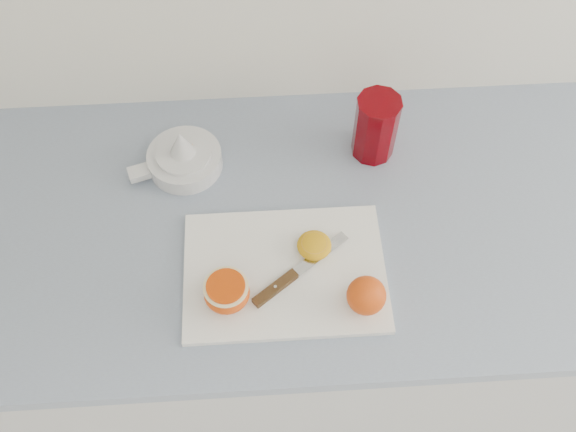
{
  "coord_description": "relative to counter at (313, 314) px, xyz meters",
  "views": [
    {
      "loc": [
        -0.2,
        1.07,
        1.88
      ],
      "look_at": [
        -0.17,
        1.66,
        0.96
      ],
      "focal_mm": 40.0,
      "sensor_mm": 36.0,
      "label": 1
    }
  ],
  "objects": [
    {
      "name": "counter",
      "position": [
        0.0,
        0.0,
        0.0
      ],
      "size": [
        2.59,
        0.64,
        0.89
      ],
      "color": "silver",
      "rests_on": "ground"
    },
    {
      "name": "cutting_board",
      "position": [
        -0.07,
        -0.12,
        0.45
      ],
      "size": [
        0.35,
        0.25,
        0.01
      ],
      "primitive_type": "cube",
      "rotation": [
        0.0,
        0.0,
        -0.0
      ],
      "color": "white",
      "rests_on": "counter"
    },
    {
      "name": "whole_orange",
      "position": [
        0.06,
        -0.19,
        0.49
      ],
      "size": [
        0.07,
        0.07,
        0.07
      ],
      "color": "#F8490E",
      "rests_on": "cutting_board"
    },
    {
      "name": "half_orange",
      "position": [
        -0.17,
        -0.16,
        0.48
      ],
      "size": [
        0.08,
        0.08,
        0.05
      ],
      "color": "#F8490E",
      "rests_on": "cutting_board"
    },
    {
      "name": "squeezed_shell",
      "position": [
        -0.02,
        -0.08,
        0.47
      ],
      "size": [
        0.06,
        0.06,
        0.03
      ],
      "color": "orange",
      "rests_on": "cutting_board"
    },
    {
      "name": "paring_knife",
      "position": [
        -0.08,
        -0.14,
        0.46
      ],
      "size": [
        0.18,
        0.14,
        0.01
      ],
      "color": "#4F3217",
      "rests_on": "cutting_board"
    },
    {
      "name": "citrus_juicer",
      "position": [
        -0.25,
        0.13,
        0.47
      ],
      "size": [
        0.18,
        0.14,
        0.1
      ],
      "color": "white",
      "rests_on": "counter"
    },
    {
      "name": "red_tumbler",
      "position": [
        0.11,
        0.14,
        0.51
      ],
      "size": [
        0.08,
        0.08,
        0.14
      ],
      "color": "#670006",
      "rests_on": "counter"
    }
  ]
}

